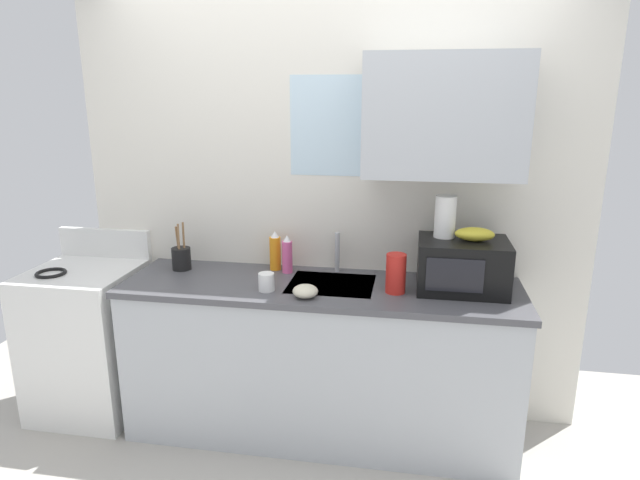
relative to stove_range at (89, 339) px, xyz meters
name	(u,v)px	position (x,y,z in m)	size (l,w,h in m)	color
kitchen_wall_assembly	(348,193)	(1.54, 0.31, 0.89)	(2.93, 0.42, 2.50)	silver
counter_unit	(320,358)	(1.43, 0.00, 0.00)	(2.16, 0.63, 0.90)	#B2B7BC
sink_faucet	(337,252)	(1.49, 0.24, 0.56)	(0.03, 0.03, 0.23)	#B2B5BA
stove_range	(89,339)	(0.00, 0.00, 0.00)	(0.60, 0.60, 1.08)	white
microwave	(462,265)	(2.17, 0.04, 0.58)	(0.46, 0.35, 0.27)	black
banana_bunch	(475,234)	(2.22, 0.05, 0.75)	(0.20, 0.11, 0.07)	gold
paper_towel_roll	(445,217)	(2.07, 0.10, 0.82)	(0.11, 0.11, 0.22)	white
dish_soap_bottle_pink	(287,255)	(1.21, 0.17, 0.55)	(0.06, 0.06, 0.22)	#E55999
dish_soap_bottle_orange	(275,252)	(1.12, 0.21, 0.55)	(0.07, 0.07, 0.23)	orange
cereal_canister	(396,273)	(1.83, -0.05, 0.55)	(0.10, 0.10, 0.21)	red
mug_white	(266,282)	(1.17, -0.14, 0.49)	(0.08, 0.08, 0.10)	white
utensil_crock	(181,258)	(0.58, 0.12, 0.51)	(0.11, 0.11, 0.28)	black
small_bowl	(305,291)	(1.39, -0.20, 0.47)	(0.13, 0.13, 0.07)	beige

